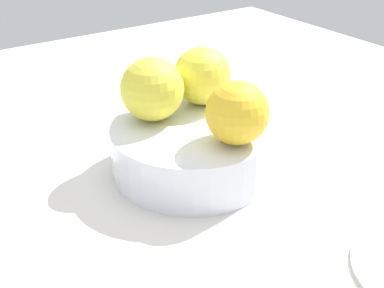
% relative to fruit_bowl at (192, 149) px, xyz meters
% --- Properties ---
extents(ground_plane, '(1.10, 1.10, 0.02)m').
position_rel_fruit_bowl_xyz_m(ground_plane, '(0.00, 0.00, -0.04)').
color(ground_plane, silver).
extents(fruit_bowl, '(0.17, 0.17, 0.05)m').
position_rel_fruit_bowl_xyz_m(fruit_bowl, '(0.00, 0.00, 0.00)').
color(fruit_bowl, silver).
rests_on(fruit_bowl, ground_plane).
extents(orange_in_bowl_0, '(0.06, 0.06, 0.06)m').
position_rel_fruit_bowl_xyz_m(orange_in_bowl_0, '(0.05, 0.02, 0.06)').
color(orange_in_bowl_0, yellow).
rests_on(orange_in_bowl_0, fruit_bowl).
extents(orange_in_bowl_1, '(0.07, 0.07, 0.07)m').
position_rel_fruit_bowl_xyz_m(orange_in_bowl_1, '(-0.04, -0.02, 0.06)').
color(orange_in_bowl_1, yellow).
rests_on(orange_in_bowl_1, fruit_bowl).
extents(orange_in_bowl_2, '(0.07, 0.07, 0.07)m').
position_rel_fruit_bowl_xyz_m(orange_in_bowl_2, '(-0.04, 0.04, 0.06)').
color(orange_in_bowl_2, yellow).
rests_on(orange_in_bowl_2, fruit_bowl).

